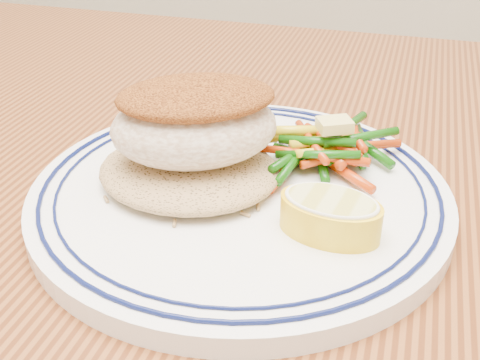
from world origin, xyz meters
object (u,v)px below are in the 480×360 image
Objects in this scene: rice_pilaf at (189,167)px; lemon_wedge at (330,214)px; vegetable_pile at (328,147)px; dining_table at (221,305)px; plate at (240,193)px; fish_fillet at (195,120)px.

rice_pilaf is 0.11m from lemon_wedge.
vegetable_pile is at bearing 100.42° from lemon_wedge.
rice_pilaf is (-0.02, -0.00, 0.12)m from dining_table.
plate is 4.24× the size of lemon_wedge.
fish_fillet is at bearing -148.32° from vegetable_pile.
dining_table is at bearing -2.59° from fish_fillet.
rice_pilaf is at bearing 162.30° from lemon_wedge.
plate is at bearing 6.76° from rice_pilaf.
lemon_wedge is (0.08, -0.04, 0.13)m from dining_table.
plate is at bearing -135.85° from vegetable_pile.
dining_table is 10.93× the size of fish_fillet.
vegetable_pile reaches higher than plate.
vegetable_pile reaches higher than rice_pilaf.
fish_fillet reaches higher than dining_table.
lemon_wedge is (0.02, -0.09, 0.00)m from vegetable_pile.
rice_pilaf is 1.15× the size of vegetable_pile.
vegetable_pile is (0.05, 0.05, 0.02)m from plate.
lemon_wedge reaches higher than dining_table.
fish_fillet is (-0.03, -0.00, 0.05)m from plate.
lemon_wedge is at bearing -79.58° from vegetable_pile.
dining_table is 13.53× the size of vegetable_pile.
lemon_wedge is (0.10, -0.04, -0.03)m from fish_fillet.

